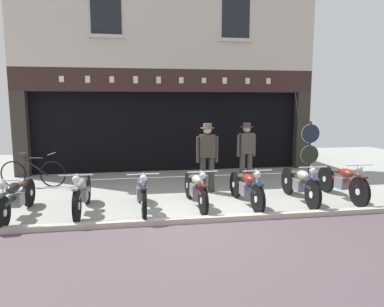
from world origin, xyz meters
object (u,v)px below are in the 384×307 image
(salesman_left, at_px, (207,154))
(tyre_sign_pole, at_px, (310,145))
(leaning_bicycle, at_px, (33,173))
(motorcycle_center, at_px, (196,188))
(motorcycle_left, at_px, (82,192))
(motorcycle_right, at_px, (300,183))
(shopkeeper_center, at_px, (246,150))
(motorcycle_center_right, at_px, (246,187))
(motorcycle_far_left, at_px, (16,197))
(motorcycle_center_left, at_px, (142,191))
(motorcycle_far_right, at_px, (342,181))
(advert_board_near, at_px, (128,117))

(salesman_left, bearing_deg, tyre_sign_pole, -160.32)
(leaning_bicycle, bearing_deg, motorcycle_center, 68.61)
(motorcycle_left, relative_size, motorcycle_right, 1.00)
(motorcycle_left, xyz_separation_m, salesman_left, (2.89, 1.26, 0.54))
(motorcycle_center, distance_m, shopkeeper_center, 2.69)
(salesman_left, relative_size, tyre_sign_pole, 1.02)
(motorcycle_right, relative_size, shopkeeper_center, 1.18)
(tyre_sign_pole, bearing_deg, leaning_bicycle, 177.92)
(motorcycle_center, xyz_separation_m, salesman_left, (0.50, 1.21, 0.56))
(motorcycle_center_right, xyz_separation_m, tyre_sign_pole, (2.71, 2.36, 0.60))
(motorcycle_far_left, bearing_deg, motorcycle_center_left, -177.23)
(motorcycle_right, distance_m, motorcycle_far_right, 1.09)
(motorcycle_center, bearing_deg, motorcycle_center_left, 2.94)
(shopkeeper_center, bearing_deg, tyre_sign_pole, -178.20)
(leaning_bicycle, bearing_deg, shopkeeper_center, 95.08)
(advert_board_near, bearing_deg, motorcycle_left, -101.63)
(salesman_left, distance_m, advert_board_near, 3.76)
(salesman_left, bearing_deg, leaning_bicycle, -14.59)
(motorcycle_far_left, xyz_separation_m, motorcycle_center_right, (4.74, 0.06, 0.00))
(motorcycle_center_left, xyz_separation_m, motorcycle_far_right, (4.67, 0.17, 0.01))
(motorcycle_center, height_order, advert_board_near, advert_board_near)
(leaning_bicycle, bearing_deg, motorcycle_left, 43.20)
(motorcycle_far_right, bearing_deg, motorcycle_center, -0.49)
(motorcycle_far_left, xyz_separation_m, motorcycle_center, (3.62, 0.15, -0.00))
(motorcycle_center_left, height_order, motorcycle_center_right, motorcycle_center_left)
(motorcycle_far_left, distance_m, tyre_sign_pole, 7.86)
(motorcycle_center, distance_m, motorcycle_center_right, 1.12)
(tyre_sign_pole, bearing_deg, motorcycle_center_left, -154.34)
(motorcycle_left, relative_size, salesman_left, 1.16)
(motorcycle_right, xyz_separation_m, salesman_left, (-1.91, 1.23, 0.54))
(motorcycle_right, relative_size, advert_board_near, 1.81)
(tyre_sign_pole, bearing_deg, motorcycle_left, -159.49)
(shopkeeper_center, bearing_deg, motorcycle_center_right, 65.56)
(tyre_sign_pole, bearing_deg, motorcycle_right, -121.68)
(motorcycle_far_right, bearing_deg, advert_board_near, -41.40)
(motorcycle_center, relative_size, tyre_sign_pole, 1.14)
(motorcycle_far_left, bearing_deg, advert_board_near, -113.43)
(motorcycle_far_right, relative_size, leaning_bicycle, 1.12)
(motorcycle_far_left, relative_size, shopkeeper_center, 1.21)
(shopkeeper_center, distance_m, advert_board_near, 4.09)
(motorcycle_far_right, height_order, advert_board_near, advert_board_near)
(salesman_left, height_order, tyre_sign_pole, salesman_left)
(motorcycle_center, relative_size, motorcycle_right, 0.97)
(motorcycle_far_right, bearing_deg, shopkeeper_center, -49.02)
(motorcycle_center, bearing_deg, advert_board_near, -74.30)
(salesman_left, xyz_separation_m, shopkeeper_center, (1.26, 0.75, -0.02))
(motorcycle_right, bearing_deg, motorcycle_left, 2.45)
(leaning_bicycle, bearing_deg, motorcycle_center_right, 73.73)
(motorcycle_far_left, height_order, shopkeeper_center, shopkeeper_center)
(motorcycle_center, bearing_deg, motorcycle_far_left, -1.09)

